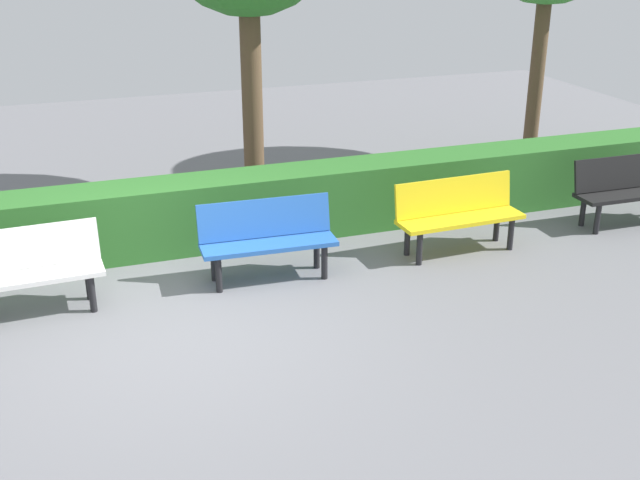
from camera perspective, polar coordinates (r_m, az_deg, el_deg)
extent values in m
plane|color=slate|center=(7.84, -9.92, -6.18)|extent=(21.58, 21.58, 0.00)
cube|color=black|center=(10.83, 21.41, 3.10)|extent=(1.46, 0.45, 0.05)
cube|color=black|center=(10.90, 20.97, 4.59)|extent=(1.45, 0.16, 0.42)
cylinder|color=black|center=(10.44, 19.30, 1.43)|extent=(0.07, 0.07, 0.39)
cylinder|color=black|center=(10.66, 18.35, 1.98)|extent=(0.07, 0.07, 0.39)
cube|color=yellow|center=(9.37, 10.07, 1.48)|extent=(1.53, 0.47, 0.05)
cube|color=yellow|center=(9.45, 9.58, 3.20)|extent=(1.52, 0.16, 0.42)
cylinder|color=black|center=(9.65, 13.54, 0.41)|extent=(0.07, 0.07, 0.39)
cylinder|color=black|center=(9.88, 12.57, 1.02)|extent=(0.07, 0.07, 0.39)
cylinder|color=black|center=(9.05, 7.15, -0.62)|extent=(0.07, 0.07, 0.39)
cylinder|color=black|center=(9.29, 6.29, 0.05)|extent=(0.07, 0.07, 0.39)
cube|color=blue|center=(8.54, -3.70, -0.31)|extent=(1.48, 0.49, 0.05)
cube|color=blue|center=(8.63, -4.02, 1.60)|extent=(1.46, 0.19, 0.42)
cylinder|color=black|center=(8.63, 0.32, -1.60)|extent=(0.07, 0.07, 0.39)
cylinder|color=black|center=(8.89, -0.24, -0.85)|extent=(0.07, 0.07, 0.39)
cylinder|color=black|center=(8.40, -7.29, -2.51)|extent=(0.07, 0.07, 0.39)
cylinder|color=black|center=(8.67, -7.63, -1.71)|extent=(0.07, 0.07, 0.39)
cube|color=white|center=(8.28, -20.04, -2.47)|extent=(1.40, 0.47, 0.05)
cube|color=white|center=(8.36, -20.31, -0.49)|extent=(1.39, 0.16, 0.42)
cylinder|color=black|center=(8.25, -16.05, -3.73)|extent=(0.07, 0.07, 0.39)
cylinder|color=black|center=(8.52, -16.28, -2.90)|extent=(0.07, 0.07, 0.39)
cube|color=#2D6B28|center=(9.63, -5.83, 2.27)|extent=(17.58, 0.66, 0.83)
cylinder|color=brown|center=(12.85, 15.33, 11.61)|extent=(0.22, 0.22, 2.95)
cylinder|color=brown|center=(10.92, -4.91, 10.51)|extent=(0.28, 0.28, 2.95)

